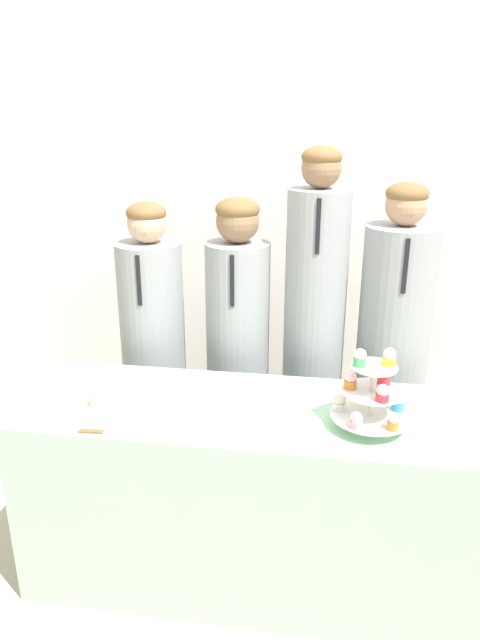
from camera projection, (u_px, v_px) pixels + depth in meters
The scene contains 10 objects.
ground_plane at pixel (245, 630), 2.06m from camera, with size 16.00×16.00×0.00m, color #ADA38E.
wall_back at pixel (286, 199), 2.93m from camera, with size 9.00×0.06×2.70m.
table at pixel (256, 494), 2.20m from camera, with size 1.74×0.57×0.75m.
round_cake at pixel (111, 394), 2.08m from camera, with size 0.21×0.21×0.09m.
cake_knife at pixel (106, 432), 1.91m from camera, with size 0.28×0.04×0.01m.
cupcake_stand at pixel (372, 393), 1.91m from camera, with size 0.27×0.27×0.29m.
student_0 at pixel (154, 360), 2.70m from camera, with size 0.30×0.30×1.41m.
student_1 at pixel (238, 361), 2.64m from camera, with size 0.29×0.29×1.43m.
student_2 at pixel (313, 345), 2.55m from camera, with size 0.27×0.27×1.64m.
student_3 at pixel (391, 366), 2.53m from camera, with size 0.31×0.32×1.51m.
Camera 1 is at (0.22, -1.55, 1.75)m, focal length 32.00 mm.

